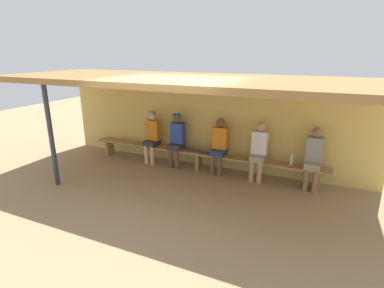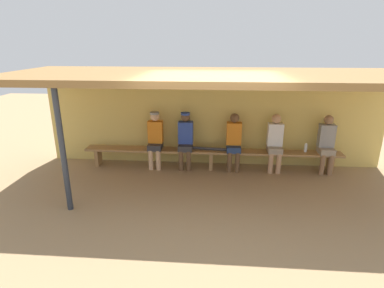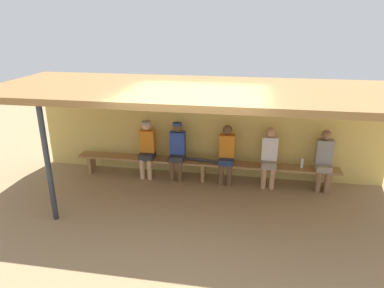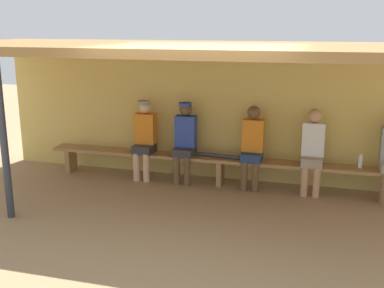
% 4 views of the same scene
% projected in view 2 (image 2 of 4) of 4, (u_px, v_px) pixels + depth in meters
% --- Properties ---
extents(ground_plane, '(24.00, 24.00, 0.00)m').
position_uv_depth(ground_plane, '(209.00, 199.00, 5.94)').
color(ground_plane, '#9E7F59').
extents(back_wall, '(8.00, 0.20, 2.20)m').
position_uv_depth(back_wall, '(212.00, 119.00, 7.49)').
color(back_wall, '#D8BC60').
rests_on(back_wall, ground).
extents(dugout_roof, '(8.00, 2.80, 0.12)m').
position_uv_depth(dugout_roof, '(212.00, 76.00, 5.89)').
color(dugout_roof, olive).
rests_on(dugout_roof, back_wall).
extents(support_post, '(0.10, 0.10, 2.20)m').
position_uv_depth(support_post, '(63.00, 152.00, 5.26)').
color(support_post, '#2D333D').
rests_on(support_post, ground).
extents(bench, '(6.00, 0.36, 0.46)m').
position_uv_depth(bench, '(211.00, 153.00, 7.29)').
color(bench, '#9E7547').
rests_on(bench, ground).
extents(player_with_sunglasses, '(0.34, 0.42, 1.34)m').
position_uv_depth(player_with_sunglasses, '(155.00, 137.00, 7.27)').
color(player_with_sunglasses, '#333338').
rests_on(player_with_sunglasses, ground).
extents(player_rightmost, '(0.34, 0.42, 1.34)m').
position_uv_depth(player_rightmost, '(275.00, 141.00, 7.07)').
color(player_rightmost, gray).
rests_on(player_rightmost, ground).
extents(player_leftmost, '(0.34, 0.42, 1.34)m').
position_uv_depth(player_leftmost, '(234.00, 140.00, 7.14)').
color(player_leftmost, navy).
rests_on(player_leftmost, ground).
extents(player_in_blue, '(0.34, 0.42, 1.34)m').
position_uv_depth(player_in_blue, '(327.00, 142.00, 6.99)').
color(player_in_blue, gray).
rests_on(player_in_blue, ground).
extents(player_shirtless_tan, '(0.34, 0.42, 1.34)m').
position_uv_depth(player_shirtless_tan, '(185.00, 138.00, 7.22)').
color(player_shirtless_tan, '#333338').
rests_on(player_shirtless_tan, ground).
extents(water_bottle_clear, '(0.07, 0.07, 0.21)m').
position_uv_depth(water_bottle_clear, '(306.00, 148.00, 7.11)').
color(water_bottle_clear, silver).
rests_on(water_bottle_clear, bench).
extents(baseball_bat, '(0.89, 0.17, 0.07)m').
position_uv_depth(baseball_bat, '(211.00, 149.00, 7.25)').
color(baseball_bat, '#333338').
rests_on(baseball_bat, bench).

